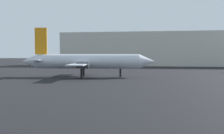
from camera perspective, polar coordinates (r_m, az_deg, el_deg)
name	(u,v)px	position (r m, az deg, el deg)	size (l,w,h in m)	color
airplane_on_taxiway	(87,61)	(67.72, -5.21, 1.16)	(32.58, 23.07, 11.93)	silver
terminal_building	(159,49)	(135.22, 9.69, 3.62)	(91.96, 21.60, 15.47)	beige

